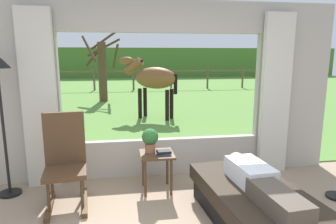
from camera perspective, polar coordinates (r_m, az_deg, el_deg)
name	(u,v)px	position (r m, az deg, el deg)	size (l,w,h in m)	color
back_wall_with_window	(163,93)	(4.34, -0.94, 3.72)	(5.20, 0.12, 2.55)	#ADA599
curtain_panel_left	(40,100)	(4.31, -23.52, 2.10)	(0.44, 0.10, 2.40)	beige
curtain_panel_right	(275,95)	(4.75, 19.97, 3.08)	(0.44, 0.10, 2.40)	beige
outdoor_pasture_lawn	(134,91)	(15.28, -6.58, 4.09)	(36.00, 21.68, 0.02)	#568438
distant_hill_ridge	(129,63)	(25.02, -7.59, 9.40)	(36.00, 2.00, 2.40)	#47702C
recliner_sofa	(254,206)	(3.42, 16.31, -16.95)	(1.04, 1.77, 0.42)	black
reclining_person	(258,181)	(3.25, 16.98, -12.58)	(0.39, 1.44, 0.22)	silver
rocking_chair	(65,160)	(3.81, -19.18, -8.82)	(0.53, 0.73, 1.12)	#4C331E
side_table	(157,160)	(3.97, -2.17, -9.22)	(0.44, 0.44, 0.52)	#4C331E
potted_plant	(150,139)	(3.93, -3.47, -5.18)	(0.22, 0.22, 0.32)	#9E6042
book_stack	(164,152)	(3.88, -0.85, -7.79)	(0.19, 0.14, 0.05)	#23478C
horse	(153,78)	(8.36, -2.94, 6.48)	(1.72, 1.25, 1.73)	brown
pasture_tree	(102,68)	(11.81, -12.53, 8.34)	(1.48, 1.50, 2.80)	#4C3823
pasture_fence_line	(133,76)	(15.60, -6.70, 6.93)	(16.10, 0.10, 1.10)	brown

